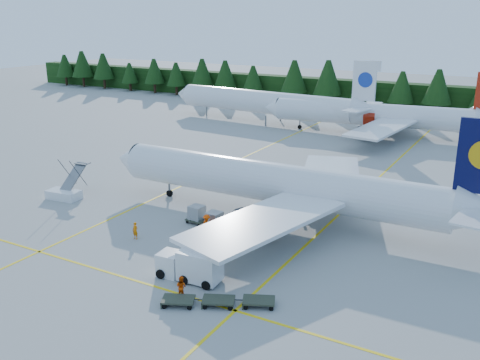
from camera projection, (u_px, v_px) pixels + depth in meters
The scene contains 15 objects.
ground at pixel (209, 260), 45.59m from camera, with size 320.00×320.00×0.00m, color #999994.
taxi_stripe_a at pixel (201, 177), 68.79m from camera, with size 0.25×120.00×0.01m, color yellow.
taxi_stripe_b at pixel (352, 203), 59.40m from camera, with size 0.25×120.00×0.01m, color yellow.
taxi_stripe_cross at pixel (167, 290), 40.60m from camera, with size 80.00×0.25×0.01m, color yellow.
treeline_hedge at pixel (418, 98), 112.87m from camera, with size 220.00×4.00×6.00m, color black.
airliner_navy at pixel (268, 182), 54.69m from camera, with size 41.08×33.82×11.95m.
airliner_red at pixel (367, 115), 92.40m from camera, with size 38.99×31.88×11.37m.
airliner_far_left at pixel (259, 101), 103.09m from camera, with size 43.20×7.33×12.56m.
airstairs at pixel (65, 192), 60.71m from camera, with size 3.96×5.38×3.40m.
service_truck at pixel (189, 264), 41.97m from camera, with size 5.36×2.23×2.53m.
dolly_train at pixel (218, 300), 38.38m from camera, with size 7.82×5.03×0.14m.
uld_pair at pixel (205, 217), 52.53m from camera, with size 4.53×2.29×1.51m.
crew_a at pixel (135, 231), 49.62m from camera, with size 0.60×0.39×1.64m, color #DD6804.
crew_b at pixel (181, 287), 39.40m from camera, with size 0.82×0.64×1.69m, color #D93F04.
crew_c at pixel (207, 224), 50.75m from camera, with size 0.80×0.54×1.94m, color #FF4605.
Camera 1 is at (22.68, -34.85, 20.09)m, focal length 40.00 mm.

